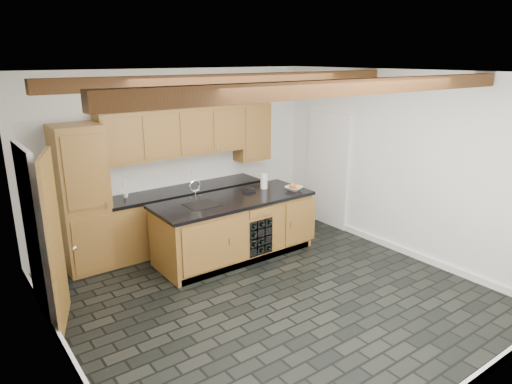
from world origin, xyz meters
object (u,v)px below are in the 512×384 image
(paper_towel, at_px, (264,181))
(fruit_bowl, at_px, (294,188))
(island, at_px, (235,227))
(kitchen_scale, at_px, (249,190))

(paper_towel, bearing_deg, fruit_bowl, -49.59)
(island, bearing_deg, kitchen_scale, 22.70)
(island, xyz_separation_m, paper_towel, (0.68, 0.16, 0.59))
(kitchen_scale, bearing_deg, fruit_bowl, -11.58)
(paper_towel, bearing_deg, kitchen_scale, -179.24)
(kitchen_scale, xyz_separation_m, paper_towel, (0.30, 0.00, 0.09))
(kitchen_scale, bearing_deg, paper_towel, 20.18)
(island, bearing_deg, fruit_bowl, -11.72)
(fruit_bowl, height_order, paper_towel, paper_towel)
(paper_towel, bearing_deg, island, -166.38)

